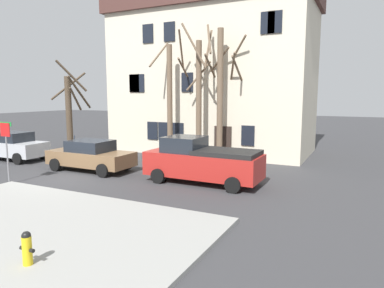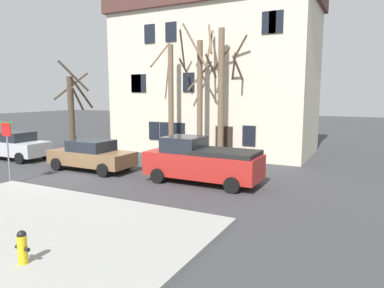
{
  "view_description": "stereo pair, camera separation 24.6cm",
  "coord_description": "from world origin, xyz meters",
  "px_view_note": "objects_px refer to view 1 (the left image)",
  "views": [
    {
      "loc": [
        12.68,
        -12.01,
        3.98
      ],
      "look_at": [
        5.31,
        2.94,
        1.65
      ],
      "focal_mm": 32.63,
      "sensor_mm": 36.0,
      "label": 1
    },
    {
      "loc": [
        12.89,
        -11.9,
        3.98
      ],
      "look_at": [
        5.31,
        2.94,
        1.65
      ],
      "focal_mm": 32.63,
      "sensor_mm": 36.0,
      "label": 2
    }
  ],
  "objects_px": {
    "tree_bare_mid": "(170,98)",
    "car_brown_sedan": "(91,155)",
    "tree_bare_far": "(200,97)",
    "bicycle_leaning": "(77,145)",
    "building_main": "(212,67)",
    "car_silver_sedan": "(14,146)",
    "pickup_truck_red": "(202,161)",
    "tree_bare_end": "(221,90)",
    "street_sign_pole": "(6,141)",
    "fire_hydrant": "(27,248)",
    "tree_bare_near": "(70,109)"
  },
  "relations": [
    {
      "from": "tree_bare_mid",
      "to": "car_brown_sedan",
      "type": "height_order",
      "value": "tree_bare_mid"
    },
    {
      "from": "tree_bare_far",
      "to": "bicycle_leaning",
      "type": "relative_size",
      "value": 4.58
    },
    {
      "from": "building_main",
      "to": "bicycle_leaning",
      "type": "relative_size",
      "value": 8.06
    },
    {
      "from": "car_silver_sedan",
      "to": "pickup_truck_red",
      "type": "relative_size",
      "value": 0.81
    },
    {
      "from": "building_main",
      "to": "tree_bare_end",
      "type": "relative_size",
      "value": 1.75
    },
    {
      "from": "car_brown_sedan",
      "to": "street_sign_pole",
      "type": "distance_m",
      "value": 4.23
    },
    {
      "from": "car_brown_sedan",
      "to": "fire_hydrant",
      "type": "relative_size",
      "value": 5.88
    },
    {
      "from": "car_brown_sedan",
      "to": "pickup_truck_red",
      "type": "bearing_deg",
      "value": 2.09
    },
    {
      "from": "tree_bare_mid",
      "to": "tree_bare_end",
      "type": "height_order",
      "value": "tree_bare_end"
    },
    {
      "from": "tree_bare_mid",
      "to": "car_brown_sedan",
      "type": "bearing_deg",
      "value": -112.85
    },
    {
      "from": "tree_bare_near",
      "to": "car_silver_sedan",
      "type": "bearing_deg",
      "value": -95.2
    },
    {
      "from": "pickup_truck_red",
      "to": "bicycle_leaning",
      "type": "bearing_deg",
      "value": 158.44
    },
    {
      "from": "car_brown_sedan",
      "to": "bicycle_leaning",
      "type": "height_order",
      "value": "car_brown_sedan"
    },
    {
      "from": "tree_bare_end",
      "to": "car_brown_sedan",
      "type": "xyz_separation_m",
      "value": [
        -5.31,
        -5.14,
        -3.44
      ]
    },
    {
      "from": "fire_hydrant",
      "to": "bicycle_leaning",
      "type": "distance_m",
      "value": 18.61
    },
    {
      "from": "tree_bare_mid",
      "to": "pickup_truck_red",
      "type": "distance_m",
      "value": 6.96
    },
    {
      "from": "tree_bare_near",
      "to": "building_main",
      "type": "bearing_deg",
      "value": 27.57
    },
    {
      "from": "tree_bare_mid",
      "to": "street_sign_pole",
      "type": "bearing_deg",
      "value": -111.13
    },
    {
      "from": "fire_hydrant",
      "to": "street_sign_pole",
      "type": "height_order",
      "value": "street_sign_pole"
    },
    {
      "from": "car_silver_sedan",
      "to": "bicycle_leaning",
      "type": "bearing_deg",
      "value": 85.98
    },
    {
      "from": "pickup_truck_red",
      "to": "street_sign_pole",
      "type": "bearing_deg",
      "value": -152.04
    },
    {
      "from": "tree_bare_far",
      "to": "street_sign_pole",
      "type": "xyz_separation_m",
      "value": [
        -5.41,
        -8.73,
        -1.94
      ]
    },
    {
      "from": "tree_bare_end",
      "to": "bicycle_leaning",
      "type": "distance_m",
      "value": 12.05
    },
    {
      "from": "tree_bare_near",
      "to": "pickup_truck_red",
      "type": "height_order",
      "value": "tree_bare_near"
    },
    {
      "from": "car_brown_sedan",
      "to": "tree_bare_mid",
      "type": "bearing_deg",
      "value": 67.15
    },
    {
      "from": "tree_bare_mid",
      "to": "tree_bare_far",
      "type": "distance_m",
      "value": 2.03
    },
    {
      "from": "tree_bare_near",
      "to": "car_brown_sedan",
      "type": "distance_m",
      "value": 7.92
    },
    {
      "from": "tree_bare_near",
      "to": "tree_bare_far",
      "type": "bearing_deg",
      "value": 1.38
    },
    {
      "from": "car_brown_sedan",
      "to": "fire_hydrant",
      "type": "height_order",
      "value": "car_brown_sedan"
    },
    {
      "from": "tree_bare_mid",
      "to": "bicycle_leaning",
      "type": "bearing_deg",
      "value": 178.22
    },
    {
      "from": "tree_bare_far",
      "to": "pickup_truck_red",
      "type": "height_order",
      "value": "tree_bare_far"
    },
    {
      "from": "tree_bare_mid",
      "to": "building_main",
      "type": "bearing_deg",
      "value": 78.11
    },
    {
      "from": "tree_bare_near",
      "to": "tree_bare_mid",
      "type": "height_order",
      "value": "tree_bare_mid"
    },
    {
      "from": "fire_hydrant",
      "to": "bicycle_leaning",
      "type": "bearing_deg",
      "value": 131.12
    },
    {
      "from": "tree_bare_mid",
      "to": "pickup_truck_red",
      "type": "bearing_deg",
      "value": -47.3
    },
    {
      "from": "tree_bare_mid",
      "to": "fire_hydrant",
      "type": "height_order",
      "value": "tree_bare_mid"
    },
    {
      "from": "car_brown_sedan",
      "to": "street_sign_pole",
      "type": "bearing_deg",
      "value": -108.88
    },
    {
      "from": "fire_hydrant",
      "to": "street_sign_pole",
      "type": "bearing_deg",
      "value": 146.19
    },
    {
      "from": "tree_bare_mid",
      "to": "tree_bare_far",
      "type": "height_order",
      "value": "tree_bare_far"
    },
    {
      "from": "tree_bare_near",
      "to": "tree_bare_far",
      "type": "distance_m",
      "value": 10.17
    },
    {
      "from": "building_main",
      "to": "tree_bare_far",
      "type": "height_order",
      "value": "building_main"
    },
    {
      "from": "tree_bare_mid",
      "to": "car_silver_sedan",
      "type": "bearing_deg",
      "value": -151.32
    },
    {
      "from": "tree_bare_mid",
      "to": "tree_bare_far",
      "type": "xyz_separation_m",
      "value": [
        2.02,
        -0.04,
        0.09
      ]
    },
    {
      "from": "building_main",
      "to": "car_brown_sedan",
      "type": "relative_size",
      "value": 3.0
    },
    {
      "from": "tree_bare_far",
      "to": "pickup_truck_red",
      "type": "bearing_deg",
      "value": -63.7
    },
    {
      "from": "tree_bare_far",
      "to": "pickup_truck_red",
      "type": "relative_size",
      "value": 1.51
    },
    {
      "from": "building_main",
      "to": "bicycle_leaning",
      "type": "height_order",
      "value": "building_main"
    },
    {
      "from": "building_main",
      "to": "fire_hydrant",
      "type": "bearing_deg",
      "value": -80.2
    },
    {
      "from": "street_sign_pole",
      "to": "building_main",
      "type": "bearing_deg",
      "value": 71.88
    },
    {
      "from": "tree_bare_far",
      "to": "car_silver_sedan",
      "type": "bearing_deg",
      "value": -156.34
    }
  ]
}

